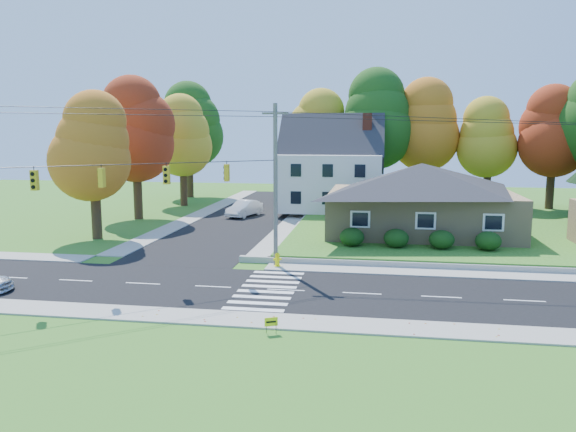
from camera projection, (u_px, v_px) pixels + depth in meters
name	position (u px, v px, depth m)	size (l,w,h in m)	color
ground	(286.00, 290.00, 29.68)	(120.00, 120.00, 0.00)	#3D7923
road_main	(286.00, 290.00, 29.68)	(90.00, 8.00, 0.02)	black
road_cross	(250.00, 215.00, 56.32)	(8.00, 44.00, 0.02)	black
sidewalk_north	(299.00, 267.00, 34.55)	(90.00, 2.00, 0.08)	#9C9A90
sidewalk_south	(267.00, 321.00, 24.79)	(90.00, 2.00, 0.08)	#9C9A90
lawn	(475.00, 226.00, 48.09)	(30.00, 30.00, 0.50)	#3D7923
ranch_house	(421.00, 197.00, 43.55)	(14.60, 10.60, 5.40)	tan
colonial_house	(332.00, 169.00, 56.32)	(10.40, 8.40, 9.60)	silver
hedge_row	(419.00, 239.00, 37.89)	(10.70, 1.70, 1.27)	#163A10
traffic_infrastructure	(287.00, 191.00, 30.25)	(38.10, 10.66, 10.00)	#666059
tree_lot_0	(318.00, 132.00, 61.94)	(6.72, 6.72, 12.51)	#3F2A19
tree_lot_1	(373.00, 119.00, 59.82)	(7.84, 7.84, 14.60)	#3F2A19
tree_lot_2	(430.00, 125.00, 59.95)	(7.28, 7.28, 13.56)	#3F2A19
tree_lot_3	(489.00, 138.00, 58.22)	(6.16, 6.16, 11.47)	#3F2A19
tree_lot_4	(554.00, 132.00, 56.20)	(6.72, 6.72, 12.51)	#3F2A19
tree_west_0	(93.00, 147.00, 43.00)	(6.16, 6.16, 11.47)	#3F2A19
tree_west_1	(135.00, 130.00, 52.73)	(7.28, 7.28, 13.56)	#3F2A19
tree_west_2	(182.00, 136.00, 62.43)	(6.72, 6.72, 12.51)	#3F2A19
tree_west_3	(189.00, 125.00, 70.35)	(7.84, 7.84, 14.60)	#3F2A19
white_car	(244.00, 208.00, 55.27)	(1.65, 4.73, 1.56)	silver
fire_hydrant	(277.00, 260.00, 34.65)	(0.53, 0.41, 0.92)	#FFF207
yard_sign	(271.00, 322.00, 23.25)	(0.52, 0.26, 0.70)	black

